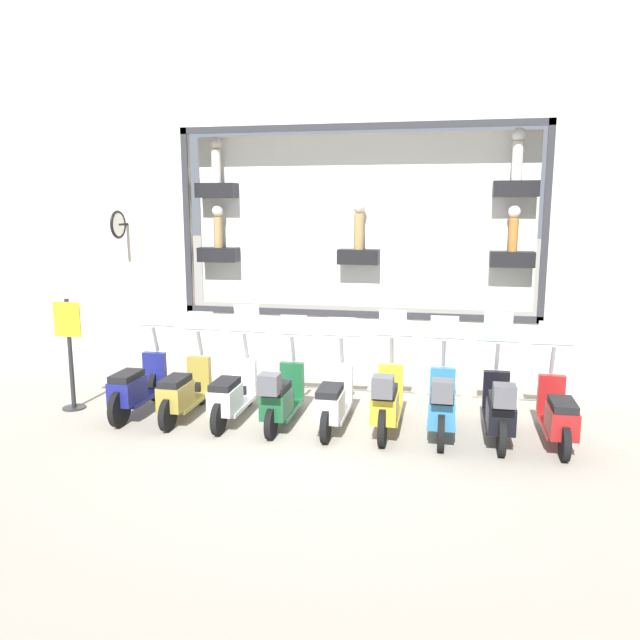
{
  "coord_description": "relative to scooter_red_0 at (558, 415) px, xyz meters",
  "views": [
    {
      "loc": [
        -7.97,
        -1.62,
        3.19
      ],
      "look_at": [
        2.04,
        0.4,
        1.34
      ],
      "focal_mm": 35.0,
      "sensor_mm": 36.0,
      "label": 1
    }
  ],
  "objects": [
    {
      "name": "ground_plane",
      "position": [
        -0.59,
        3.19,
        -0.41
      ],
      "size": [
        120.0,
        120.0,
        0.0
      ],
      "primitive_type": "plane",
      "color": "gray"
    },
    {
      "name": "building_facade",
      "position": [
        3.02,
        3.19,
        3.37
      ],
      "size": [
        1.19,
        36.0,
        7.45
      ],
      "color": "beige",
      "rests_on": "ground_plane"
    },
    {
      "name": "scooter_red_0",
      "position": [
        0.0,
        0.0,
        0.0
      ],
      "size": [
        1.79,
        0.61,
        1.57
      ],
      "color": "black",
      "rests_on": "ground_plane"
    },
    {
      "name": "scooter_black_1",
      "position": [
        -0.06,
        0.78,
        0.06
      ],
      "size": [
        1.8,
        0.61,
        1.69
      ],
      "color": "black",
      "rests_on": "ground_plane"
    },
    {
      "name": "scooter_teal_2",
      "position": [
        -0.05,
        1.55,
        0.06
      ],
      "size": [
        1.8,
        0.6,
        1.6
      ],
      "color": "black",
      "rests_on": "ground_plane"
    },
    {
      "name": "scooter_yellow_3",
      "position": [
        -0.05,
        2.33,
        0.07
      ],
      "size": [
        1.81,
        0.6,
        1.66
      ],
      "color": "black",
      "rests_on": "ground_plane"
    },
    {
      "name": "scooter_silver_4",
      "position": [
        -0.0,
        3.1,
        0.0
      ],
      "size": [
        1.79,
        0.61,
        1.52
      ],
      "color": "black",
      "rests_on": "ground_plane"
    },
    {
      "name": "scooter_green_5",
      "position": [
        -0.07,
        3.88,
        0.04
      ],
      "size": [
        1.79,
        0.6,
        1.53
      ],
      "color": "black",
      "rests_on": "ground_plane"
    },
    {
      "name": "scooter_white_6",
      "position": [
        0.0,
        4.65,
        0.01
      ],
      "size": [
        1.79,
        0.6,
        1.67
      ],
      "color": "black",
      "rests_on": "ground_plane"
    },
    {
      "name": "scooter_olive_7",
      "position": [
        0.0,
        5.43,
        0.01
      ],
      "size": [
        1.8,
        0.61,
        1.54
      ],
      "color": "black",
      "rests_on": "ground_plane"
    },
    {
      "name": "scooter_navy_8",
      "position": [
        0.01,
        6.2,
        0.03
      ],
      "size": [
        1.81,
        0.61,
        1.62
      ],
      "color": "black",
      "rests_on": "ground_plane"
    },
    {
      "name": "shop_sign_post",
      "position": [
        0.09,
        7.36,
        0.56
      ],
      "size": [
        0.36,
        0.45,
        1.79
      ],
      "color": "#232326",
      "rests_on": "ground_plane"
    }
  ]
}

